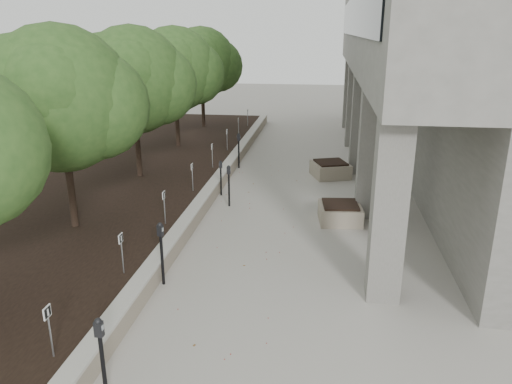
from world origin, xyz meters
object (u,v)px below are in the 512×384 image
Objects in this scene: crabapple_tree_2 at (64,130)px; parking_meter_3 at (229,186)px; crabapple_tree_4 at (175,87)px; parking_meter_4 at (221,178)px; parking_meter_5 at (239,151)px; crabapple_tree_5 at (202,77)px; parking_meter_2 at (162,254)px; planter_front at (340,212)px; crabapple_tree_3 at (134,103)px; planter_back at (330,169)px; parking_meter_1 at (103,361)px.

parking_meter_3 is at bearing 40.95° from crabapple_tree_2.
crabapple_tree_4 reaches higher than parking_meter_4.
crabapple_tree_5 is at bearing 106.37° from parking_meter_5.
parking_meter_2 is 5.44m from parking_meter_3.
crabapple_tree_2 is 10.00m from crabapple_tree_4.
planter_front is at bearing -46.01° from parking_meter_4.
crabapple_tree_3 is at bearing -90.00° from crabapple_tree_5.
parking_meter_2 is (3.25, -12.17, -2.35)m from crabapple_tree_4.
parking_meter_4 is 4.58m from planter_front.
crabapple_tree_5 reaches higher than planter_back.
crabapple_tree_3 reaches higher than parking_meter_4.
parking_meter_2 reaches higher than parking_meter_4.
crabapple_tree_2 is 8.25m from planter_front.
parking_meter_1 reaches higher than planter_back.
crabapple_tree_2 is at bearing -90.00° from crabapple_tree_3.
parking_meter_2 is at bearing -33.71° from crabapple_tree_2.
crabapple_tree_2 is 7.31m from parking_meter_1.
planter_back is (3.36, 3.97, -0.39)m from parking_meter_3.
parking_meter_2 is at bearing -98.51° from parking_meter_5.
crabapple_tree_4 is 10.99m from planter_front.
parking_meter_1 is 1.20× the size of parking_meter_4.
crabapple_tree_3 is 4.15m from parking_meter_4.
crabapple_tree_3 is 3.62× the size of parking_meter_5.
planter_front is (3.83, 8.30, -0.47)m from parking_meter_1.
planter_front is at bearing -62.24° from parking_meter_5.
crabapple_tree_4 is 16.50m from parking_meter_1.
parking_meter_2 is at bearing 98.44° from parking_meter_1.
crabapple_tree_2 is 8.95m from parking_meter_5.
parking_meter_5 is (3.25, -2.01, -2.37)m from crabapple_tree_4.
parking_meter_4 is at bearing 154.62° from planter_front.
parking_meter_3 is 3.76m from planter_front.
parking_meter_5 is (-0.50, 4.74, 0.05)m from parking_meter_3.
parking_meter_4 is at bearing 105.55° from parking_meter_2.
crabapple_tree_2 is at bearing -147.57° from parking_meter_4.
planter_back is at bearing 17.39° from crabapple_tree_3.
parking_meter_1 is (3.55, -20.94, -2.36)m from crabapple_tree_5.
crabapple_tree_4 is at bearing 158.66° from planter_back.
planter_front is (4.13, -1.96, -0.34)m from parking_meter_4.
crabapple_tree_4 is at bearing -90.00° from crabapple_tree_5.
parking_meter_2 is 10.16m from parking_meter_5.
planter_front is (4.13, -5.63, -0.46)m from parking_meter_5.
parking_meter_1 is 9.19m from parking_meter_3.
parking_meter_2 is at bearing -65.61° from crabapple_tree_3.
parking_meter_3 is (3.75, -11.75, -2.41)m from crabapple_tree_5.
crabapple_tree_3 is 4.32× the size of planter_front.
crabapple_tree_5 is at bearing 116.27° from parking_meter_2.
planter_back is at bearing 83.23° from parking_meter_2.
parking_meter_2 is 1.22× the size of planter_front.
parking_meter_3 is at bearing -130.20° from planter_back.
parking_meter_4 is at bearing -60.21° from crabapple_tree_4.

